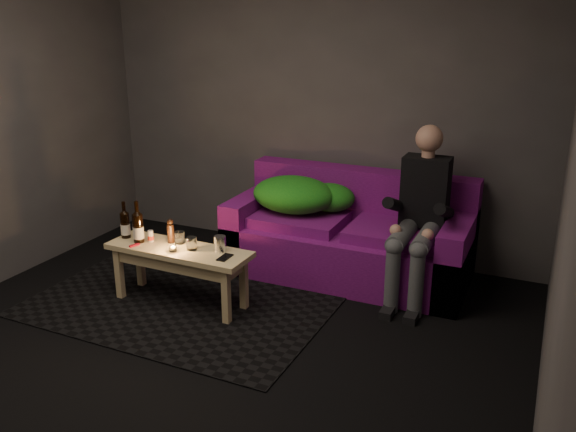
% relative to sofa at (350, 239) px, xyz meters
% --- Properties ---
extents(floor, '(4.50, 4.50, 0.00)m').
position_rel_sofa_xyz_m(floor, '(-0.48, -1.82, -0.30)').
color(floor, black).
rests_on(floor, ground).
extents(room, '(4.50, 4.50, 4.50)m').
position_rel_sofa_xyz_m(room, '(-0.48, -1.35, 1.35)').
color(room, silver).
rests_on(room, ground).
extents(rug, '(2.19, 1.61, 0.01)m').
position_rel_sofa_xyz_m(rug, '(-0.95, -0.99, -0.29)').
color(rug, black).
rests_on(rug, floor).
extents(sofa, '(1.91, 0.86, 0.82)m').
position_rel_sofa_xyz_m(sofa, '(0.00, 0.00, 0.00)').
color(sofa, '#650E6C').
rests_on(sofa, floor).
extents(green_blanket, '(0.84, 0.57, 0.29)m').
position_rel_sofa_xyz_m(green_blanket, '(-0.44, -0.01, 0.32)').
color(green_blanket, '#167C1C').
rests_on(green_blanket, sofa).
extents(person, '(0.34, 0.79, 1.28)m').
position_rel_sofa_xyz_m(person, '(0.58, -0.16, 0.36)').
color(person, black).
rests_on(person, sofa).
extents(coffee_table, '(1.09, 0.36, 0.44)m').
position_rel_sofa_xyz_m(coffee_table, '(-0.95, -1.04, 0.07)').
color(coffee_table, '#EFCF8C').
rests_on(coffee_table, rug).
extents(beer_bottle_a, '(0.07, 0.07, 0.28)m').
position_rel_sofa_xyz_m(beer_bottle_a, '(-1.43, -1.02, 0.25)').
color(beer_bottle_a, black).
rests_on(beer_bottle_a, coffee_table).
extents(beer_bottle_b, '(0.08, 0.08, 0.31)m').
position_rel_sofa_xyz_m(beer_bottle_b, '(-1.28, -1.06, 0.26)').
color(beer_bottle_b, black).
rests_on(beer_bottle_b, coffee_table).
extents(salt_shaker, '(0.04, 0.04, 0.09)m').
position_rel_sofa_xyz_m(salt_shaker, '(-1.20, -1.02, 0.19)').
color(salt_shaker, silver).
rests_on(salt_shaker, coffee_table).
extents(pepper_mill, '(0.05, 0.05, 0.14)m').
position_rel_sofa_xyz_m(pepper_mill, '(-1.06, -0.97, 0.21)').
color(pepper_mill, black).
rests_on(pepper_mill, coffee_table).
extents(tumbler_back, '(0.10, 0.10, 0.09)m').
position_rel_sofa_xyz_m(tumbler_back, '(-0.99, -0.96, 0.19)').
color(tumbler_back, white).
rests_on(tumbler_back, coffee_table).
extents(tealight, '(0.05, 0.05, 0.04)m').
position_rel_sofa_xyz_m(tealight, '(-0.95, -1.11, 0.17)').
color(tealight, white).
rests_on(tealight, coffee_table).
extents(tumbler_front, '(0.09, 0.09, 0.09)m').
position_rel_sofa_xyz_m(tumbler_front, '(-0.84, -1.03, 0.19)').
color(tumbler_front, white).
rests_on(tumbler_front, coffee_table).
extents(steel_cup, '(0.11, 0.11, 0.12)m').
position_rel_sofa_xyz_m(steel_cup, '(-0.64, -0.98, 0.20)').
color(steel_cup, silver).
rests_on(steel_cup, coffee_table).
extents(smartphone, '(0.07, 0.14, 0.01)m').
position_rel_sofa_xyz_m(smartphone, '(-0.55, -1.07, 0.15)').
color(smartphone, black).
rests_on(smartphone, coffee_table).
extents(red_lighter, '(0.05, 0.08, 0.01)m').
position_rel_sofa_xyz_m(red_lighter, '(-1.26, -1.14, 0.15)').
color(red_lighter, red).
rests_on(red_lighter, coffee_table).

